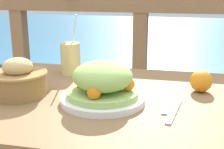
# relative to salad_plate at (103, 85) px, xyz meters

# --- Properties ---
(patio_table) EXTENTS (0.96, 0.72, 0.74)m
(patio_table) POSITION_rel_salad_plate_xyz_m (0.02, 0.05, -0.17)
(patio_table) COLOR olive
(patio_table) RESTS_ON ground_plane
(railing_fence) EXTENTS (2.80, 0.08, 1.04)m
(railing_fence) POSITION_rel_salad_plate_xyz_m (0.02, 0.72, -0.08)
(railing_fence) COLOR brown
(railing_fence) RESTS_ON ground_plane
(sea_backdrop) EXTENTS (12.00, 4.00, 0.49)m
(sea_backdrop) POSITION_rel_salad_plate_xyz_m (0.02, 3.22, -0.55)
(sea_backdrop) COLOR teal
(sea_backdrop) RESTS_ON ground_plane
(salad_plate) EXTENTS (0.26, 0.26, 0.13)m
(salad_plate) POSITION_rel_salad_plate_xyz_m (0.00, 0.00, 0.00)
(salad_plate) COLOR white
(salad_plate) RESTS_ON patio_table
(drink_glass) EXTENTS (0.08, 0.08, 0.24)m
(drink_glass) POSITION_rel_salad_plate_xyz_m (-0.20, 0.28, 0.01)
(drink_glass) COLOR #DBCC7F
(drink_glass) RESTS_ON patio_table
(bread_basket) EXTENTS (0.19, 0.19, 0.12)m
(bread_basket) POSITION_rel_salad_plate_xyz_m (-0.28, -0.00, -0.00)
(bread_basket) COLOR olive
(bread_basket) RESTS_ON patio_table
(fork) EXTENTS (0.02, 0.18, 0.00)m
(fork) POSITION_rel_salad_plate_xyz_m (0.19, 0.03, -0.05)
(fork) COLOR silver
(fork) RESTS_ON patio_table
(knife) EXTENTS (0.04, 0.18, 0.00)m
(knife) POSITION_rel_salad_plate_xyz_m (0.22, -0.03, -0.05)
(knife) COLOR silver
(knife) RESTS_ON patio_table
(orange_near_basket) EXTENTS (0.07, 0.07, 0.07)m
(orange_near_basket) POSITION_rel_salad_plate_xyz_m (0.30, 0.17, -0.02)
(orange_near_basket) COLOR orange
(orange_near_basket) RESTS_ON patio_table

